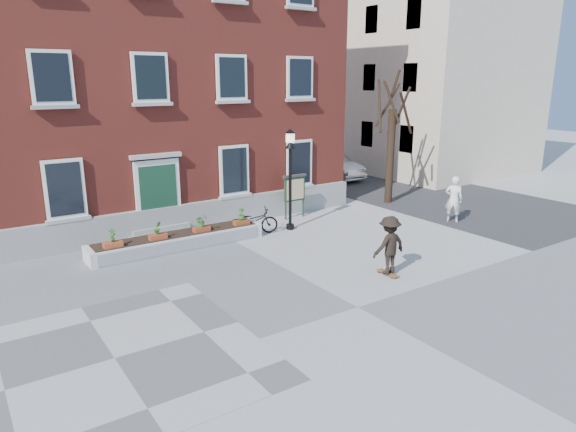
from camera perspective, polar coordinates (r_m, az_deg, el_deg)
ground at (r=13.72m, az=7.76°, el=-10.02°), size 100.00×100.00×0.00m
checker_patch at (r=11.95m, az=-18.72°, el=-14.75°), size 6.00×6.00×0.01m
bicycle at (r=19.59m, az=-3.91°, el=-0.58°), size 2.04×1.27×1.01m
parked_car at (r=30.60m, az=4.74°, el=5.63°), size 1.73×4.70×1.54m
bystander at (r=22.17m, az=17.94°, el=1.79°), size 0.76×0.84×1.93m
brick_building at (r=24.02m, az=-19.31°, el=15.53°), size 18.40×10.85×12.60m
planter_assembly at (r=18.40m, az=-12.06°, el=-2.58°), size 6.20×1.12×1.15m
bare_tree at (r=24.64m, az=11.36°, el=7.83°), size 1.83×1.83×6.16m
side_street at (r=39.19m, az=8.69°, el=16.76°), size 15.20×36.00×14.50m
lamp_post at (r=19.73m, az=0.25°, el=5.63°), size 0.40×0.40×3.93m
notice_board at (r=21.61m, az=0.74°, el=3.02°), size 1.10×0.16×1.87m
skateboarder at (r=15.64m, az=11.18°, el=-3.19°), size 1.16×0.78×1.85m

